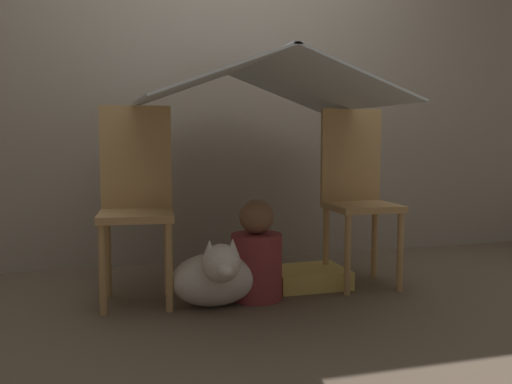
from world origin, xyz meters
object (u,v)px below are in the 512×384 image
(dog, at_px, (215,276))
(chair_left, at_px, (136,196))
(person_front, at_px, (256,257))
(chair_right, at_px, (357,190))

(dog, bearing_deg, chair_left, 145.42)
(person_front, xyz_separation_m, dog, (-0.23, -0.08, -0.06))
(chair_left, xyz_separation_m, person_front, (0.59, -0.16, -0.32))
(chair_left, height_order, dog, chair_left)
(chair_right, height_order, person_front, chair_right)
(dog, bearing_deg, person_front, 19.43)
(chair_left, distance_m, chair_right, 1.23)
(chair_right, distance_m, dog, 0.99)
(chair_right, relative_size, person_front, 1.92)
(chair_right, bearing_deg, chair_left, -178.17)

